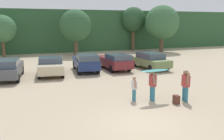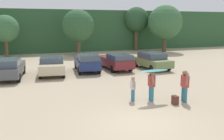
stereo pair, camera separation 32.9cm
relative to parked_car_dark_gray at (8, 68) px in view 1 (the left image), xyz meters
name	(u,v)px [view 1 (the left image)]	position (x,y,z in m)	size (l,w,h in m)	color
ground_plane	(141,123)	(5.29, -11.00, -0.80)	(120.00, 120.00, 0.00)	tan
hillside_ridge	(46,30)	(5.29, 21.11, 2.13)	(108.00, 12.00, 5.86)	#2D5633
tree_far_right	(2,29)	(-0.63, 12.00, 2.59)	(3.14, 3.14, 4.98)	brown
tree_right	(75,26)	(7.83, 11.59, 2.90)	(3.99, 3.99, 5.72)	brown
tree_center_left	(133,20)	(17.22, 14.55, 3.68)	(3.62, 3.62, 6.35)	brown
tree_far_left	(162,23)	(20.07, 11.25, 3.29)	(4.76, 4.76, 6.49)	brown
parked_car_dark_gray	(8,68)	(0.00, 0.00, 0.00)	(2.38, 4.88, 1.53)	#4C4F54
parked_car_champagne	(51,66)	(3.16, 0.37, -0.05)	(2.42, 4.29, 1.43)	beige
parked_car_navy	(86,62)	(6.14, 0.72, 0.03)	(2.19, 4.31, 1.55)	navy
parked_car_maroon	(114,61)	(8.75, 0.80, -0.04)	(1.90, 4.79, 1.45)	maroon
parked_car_olive_green	(150,60)	(11.89, -0.03, -0.03)	(2.06, 4.42, 1.45)	#6B7F4C
person_adult	(153,83)	(7.29, -8.41, 0.13)	(0.39, 0.81, 1.65)	teal
person_child	(134,87)	(6.37, -8.07, -0.06)	(0.31, 0.61, 1.31)	teal
person_companion	(186,84)	(8.84, -9.16, 0.14)	(0.39, 0.66, 1.67)	teal
surfboard_teal	(155,71)	(7.38, -8.44, 0.82)	(1.73, 0.54, 0.10)	teal
backpack_dropped	(176,100)	(8.14, -9.38, -0.58)	(0.24, 0.34, 0.45)	#592D23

